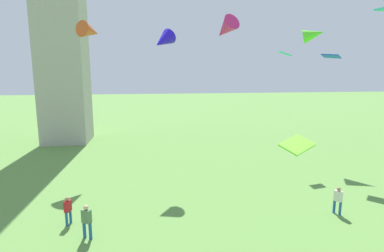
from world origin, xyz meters
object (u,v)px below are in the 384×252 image
Objects in this scene: kite_flying_9 at (297,145)px; kite_flying_1 at (285,54)px; person_3 at (87,220)px; kite_flying_7 at (314,34)px; kite_flying_3 at (225,29)px; kite_flying_0 at (163,41)px; kite_flying_4 at (331,56)px; person_2 at (338,199)px; person_4 at (68,209)px; kite_flying_2 at (90,31)px.

kite_flying_1 is at bearing 39.29° from kite_flying_9.
person_3 is 0.72× the size of kite_flying_7.
kite_flying_3 reaches higher than kite_flying_9.
kite_flying_0 is at bearing 88.86° from kite_flying_9.
kite_flying_4 is at bearing -158.89° from kite_flying_7.
kite_flying_9 is at bearing -109.84° from kite_flying_1.
kite_flying_7 is at bearing 58.67° from kite_flying_0.
kite_flying_4 is (2.68, -3.23, -0.37)m from kite_flying_1.
person_2 is 1.45× the size of kite_flying_1.
kite_flying_7 is at bearing -163.38° from kite_flying_3.
person_4 is at bearing -18.96° from person_3.
person_4 is 14.41m from kite_flying_0.
kite_flying_7 reaches higher than person_3.
kite_flying_2 is at bearing 176.65° from kite_flying_1.
kite_flying_3 is at bearing -117.90° from person_3.
person_2 is 12.50m from kite_flying_3.
person_2 is 1.04× the size of person_4.
kite_flying_1 reaches higher than kite_flying_4.
kite_flying_2 is 1.20× the size of kite_flying_3.
kite_flying_7 is at bearing 132.75° from person_2.
person_3 is (-14.36, -0.78, 0.07)m from person_2.
kite_flying_1 is 4.24m from kite_flying_7.
kite_flying_7 reaches higher than person_4.
kite_flying_7 is at bearing 30.10° from kite_flying_9.
kite_flying_3 is 11.49m from kite_flying_4.
person_2 is 23.58m from kite_flying_2.
kite_flying_9 is at bearing -91.16° from person_2.
kite_flying_3 reaches higher than person_4.
kite_flying_4 is at bearing 131.90° from person_4.
person_3 is at bearing 59.04° from person_4.
kite_flying_7 is (19.40, 14.07, 10.99)m from person_3.
kite_flying_4 is at bearing 127.60° from person_2.
kite_flying_0 reaches higher than person_2.
person_2 is at bearing 0.37° from kite_flying_0.
kite_flying_3 is (9.94, -9.41, -0.83)m from kite_flying_2.
person_4 is 26.59m from kite_flying_7.
person_3 is 1.12× the size of person_4.
kite_flying_9 is (6.13, -11.25, -6.06)m from kite_flying_0.
kite_flying_3 is 1.10× the size of kite_flying_9.
kite_flying_2 is at bearing 121.31° from kite_flying_7.
person_3 is 14.95m from kite_flying_0.
kite_flying_9 is (-5.24, -13.65, -5.27)m from kite_flying_1.
kite_flying_4 reaches higher than kite_flying_9.
person_3 is at bearing -140.27° from kite_flying_1.
kite_flying_2 is at bearing -50.48° from person_3.
kite_flying_0 is at bearing 47.19° from kite_flying_4.
kite_flying_0 is at bearing -160.48° from person_2.
kite_flying_0 is 7.37m from kite_flying_2.
kite_flying_9 is (10.65, -0.97, 3.80)m from person_3.
kite_flying_0 reaches higher than kite_flying_9.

